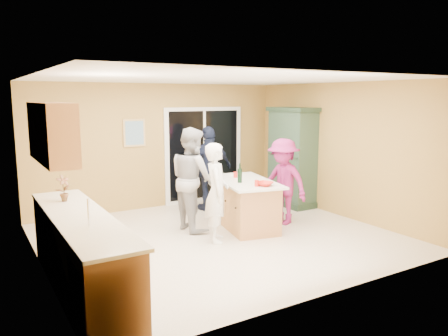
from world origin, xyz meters
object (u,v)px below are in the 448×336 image
woman_magenta (283,182)px  woman_white (217,193)px  woman_grey (192,179)px  green_hutch (292,158)px  kitchen_island (245,205)px  woman_navy (210,168)px

woman_magenta → woman_white: bearing=-95.0°
woman_grey → green_hutch: bearing=-81.1°
kitchen_island → woman_white: size_ratio=1.11×
woman_navy → green_hutch: bearing=159.8°
woman_grey → woman_navy: bearing=-43.2°
kitchen_island → woman_magenta: size_ratio=1.13×
woman_navy → woman_white: bearing=61.5°
green_hutch → woman_magenta: (-1.06, -1.03, -0.24)m
kitchen_island → woman_white: (-0.82, -0.39, 0.40)m
green_hutch → woman_navy: size_ratio=1.21×
kitchen_island → woman_grey: bearing=167.0°
kitchen_island → green_hutch: (1.79, 0.88, 0.62)m
woman_navy → woman_magenta: size_ratio=1.10×
kitchen_island → woman_navy: size_ratio=1.02×
woman_white → woman_magenta: (1.55, 0.24, -0.01)m
woman_grey → woman_navy: (0.92, 1.03, -0.04)m
woman_white → kitchen_island: bearing=-36.9°
woman_white → woman_grey: size_ratio=0.89×
woman_navy → woman_magenta: woman_navy is taller
woman_grey → woman_navy: size_ratio=1.04×
woman_white → woman_magenta: woman_white is taller
kitchen_island → woman_navy: 1.50m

